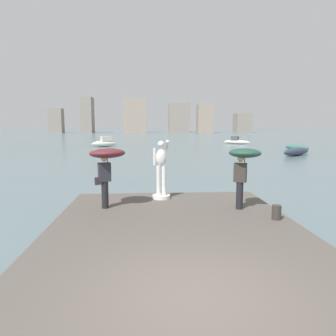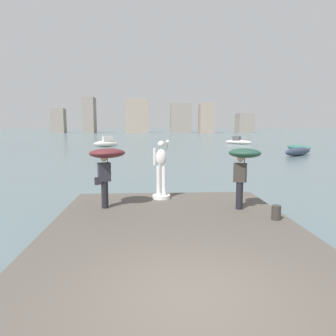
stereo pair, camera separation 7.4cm
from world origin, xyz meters
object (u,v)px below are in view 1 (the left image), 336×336
onlooker_left (107,159)px  boat_rightward (296,151)px  boat_near (297,147)px  boat_far (236,141)px  onlooker_right (244,160)px  statue_white_figure (161,173)px  boat_mid (105,143)px  mooring_bollard (276,212)px

onlooker_left → boat_rightward: size_ratio=0.46×
boat_near → boat_far: 13.53m
onlooker_right → boat_near: 32.15m
onlooker_right → boat_far: (11.29, 41.24, -1.55)m
statue_white_figure → boat_far: bearing=70.7°
onlooker_left → boat_far: 43.70m
onlooker_left → boat_mid: (-4.76, 35.61, -1.43)m
statue_white_figure → onlooker_left: 2.27m
statue_white_figure → onlooker_right: (2.53, -1.67, 0.64)m
statue_white_figure → boat_mid: (-6.57, 34.40, -0.77)m
boat_rightward → onlooker_left: bearing=-127.7°
boat_far → onlooker_left: bearing=-111.0°
onlooker_right → boat_rightward: (11.94, 21.51, -1.55)m
onlooker_right → boat_far: onlooker_right is taller
boat_mid → boat_rightward: bearing=-34.7°
statue_white_figure → boat_rightward: size_ratio=0.50×
statue_white_figure → onlooker_right: 3.10m
boat_rightward → boat_near: bearing=64.4°
boat_near → statue_white_figure: bearing=-123.7°
boat_mid → boat_far: 21.04m
boat_mid → onlooker_left: bearing=-82.4°
onlooker_left → boat_far: size_ratio=0.48×
onlooker_right → onlooker_left: bearing=174.0°
boat_rightward → mooring_bollard: bearing=-116.5°
boat_near → boat_rightward: 7.52m
statue_white_figure → mooring_bollard: bearing=-42.2°
onlooker_left → statue_white_figure: bearing=34.0°
boat_far → statue_white_figure: bearing=-109.3°
boat_mid → boat_rightward: size_ratio=0.86×
onlooker_left → mooring_bollard: 5.42m
boat_near → boat_far: boat_far is taller
onlooker_left → boat_near: onlooker_left is taller
onlooker_left → boat_rightward: onlooker_left is taller
onlooker_right → boat_rightward: 24.65m
statue_white_figure → boat_mid: size_ratio=0.58×
onlooker_right → boat_near: bearing=61.8°
boat_far → boat_rightward: size_ratio=0.96×
onlooker_right → boat_near: (15.20, 28.29, -1.64)m
onlooker_left → boat_near: 34.04m
boat_far → boat_rightward: boat_far is taller
boat_far → boat_mid: bearing=-165.8°
boat_rightward → onlooker_right: bearing=-119.0°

